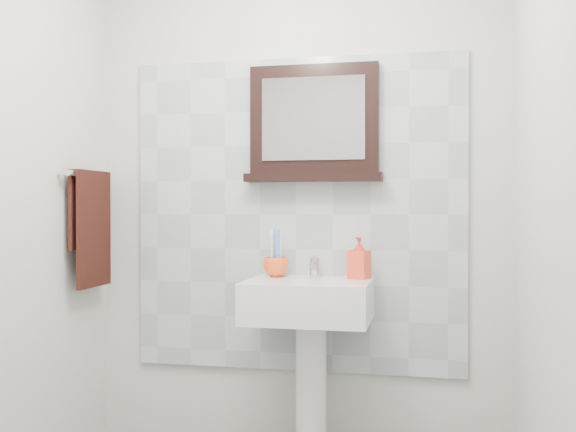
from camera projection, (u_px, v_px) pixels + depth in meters
The scene contains 11 objects.
back_wall at pixel (297, 194), 3.24m from camera, with size 2.00×0.01×2.50m, color beige.
front_wall at pixel (30, 167), 1.09m from camera, with size 2.00×0.01×2.50m, color beige.
right_wall at pixel (559, 185), 1.96m from camera, with size 0.01×2.20×2.50m, color beige.
splashback at pixel (296, 215), 3.23m from camera, with size 1.60×0.02×1.50m, color #ADB6BB.
pedestal_sink at pixel (309, 321), 3.01m from camera, with size 0.55×0.44×0.96m.
toothbrush_cup at pixel (276, 267), 3.15m from camera, with size 0.12×0.12×0.09m, color #FB551D.
toothbrushes at pixel (277, 250), 3.15m from camera, with size 0.05×0.04×0.21m.
soap_dispenser at pixel (359, 258), 3.06m from camera, with size 0.09×0.09×0.19m, color red.
framed_mirror at pixel (314, 126), 3.18m from camera, with size 0.65×0.11×0.55m.
towel_bar at pixel (89, 175), 3.18m from camera, with size 0.07×0.40×0.03m.
hand_towel at pixel (91, 219), 3.18m from camera, with size 0.06×0.30×0.55m.
Camera 1 is at (0.64, -2.08, 1.18)m, focal length 42.00 mm.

